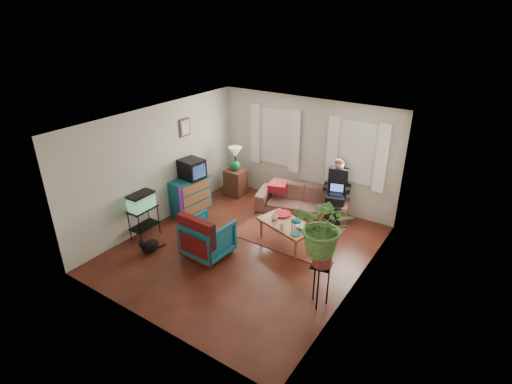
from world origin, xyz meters
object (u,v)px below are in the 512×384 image
Objects in this scene: sofa at (303,196)px; aquarium_stand at (144,223)px; plant_stand at (320,285)px; armchair at (208,236)px; dresser at (190,195)px; side_table at (236,182)px; coffee_table at (287,234)px.

aquarium_stand is at bearing -143.85° from sofa.
plant_stand is (3.95, 0.12, 0.06)m from aquarium_stand.
armchair is at bearing 7.71° from aquarium_stand.
dresser is at bearing -35.21° from armchair.
armchair reaches higher than side_table.
plant_stand is (1.74, -2.73, -0.03)m from sofa.
plant_stand is (3.60, -2.62, 0.05)m from side_table.
dresser is 4.15m from plant_stand.
sofa is at bearing 122.63° from coffee_table.
coffee_table is (2.26, -1.33, -0.09)m from side_table.
plant_stand reaches higher than side_table.
side_table is at bearing 81.45° from aquarium_stand.
side_table is 1.38m from dresser.
side_table is 2.76m from aquarium_stand.
dresser reaches higher than coffee_table.
aquarium_stand is (-0.35, -2.74, -0.00)m from side_table.
aquarium_stand is at bearing -97.28° from side_table.
sofa is at bearing 39.62° from dresser.
side_table is 0.82× the size of armchair.
sofa is 2.58× the size of armchair.
armchair is at bearing -120.69° from sofa.
coffee_table is (2.60, 0.00, -0.17)m from dresser.
side_table is 2.76m from armchair.
sofa reaches higher than armchair.
sofa is 2.29× the size of dresser.
sofa is 1.81× the size of coffee_table.
armchair is 1.06× the size of plant_stand.
coffee_table is at bearing -130.59° from armchair.
dresser reaches higher than side_table.
aquarium_stand is at bearing -178.26° from plant_stand.
plant_stand is at bearing -11.66° from dresser.
aquarium_stand is 2.97m from coffee_table.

